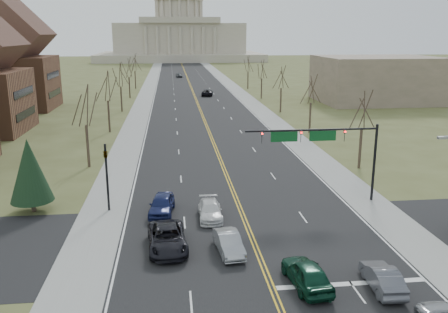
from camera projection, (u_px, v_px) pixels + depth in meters
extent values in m
plane|color=#4D5028|center=(269.00, 280.00, 29.86)|extent=(600.00, 600.00, 0.00)
cube|color=black|center=(191.00, 87.00, 135.60)|extent=(20.00, 380.00, 0.01)
cube|color=black|center=(253.00, 240.00, 35.63)|extent=(120.00, 14.00, 0.01)
cube|color=gray|center=(149.00, 88.00, 134.30)|extent=(4.00, 380.00, 0.03)
cube|color=gray|center=(233.00, 87.00, 136.90)|extent=(4.00, 380.00, 0.03)
cube|color=gold|center=(191.00, 87.00, 135.60)|extent=(0.42, 380.00, 0.01)
cube|color=silver|center=(157.00, 87.00, 134.54)|extent=(0.15, 380.00, 0.01)
cube|color=silver|center=(225.00, 87.00, 136.66)|extent=(0.15, 380.00, 0.01)
cube|color=silver|center=(351.00, 284.00, 29.44)|extent=(9.50, 0.50, 0.01)
cube|color=#B6AC97|center=(180.00, 56.00, 269.67)|extent=(90.00, 60.00, 4.00)
cube|color=#B6AC97|center=(180.00, 38.00, 267.14)|extent=(70.00, 40.00, 16.00)
cube|color=#B6AC97|center=(180.00, 20.00, 245.02)|extent=(42.00, 3.00, 3.00)
cylinder|color=#B6AC97|center=(179.00, 12.00, 263.59)|extent=(24.00, 24.00, 12.00)
cylinder|color=#B6AC97|center=(179.00, 0.00, 261.86)|extent=(27.00, 27.00, 1.60)
cylinder|color=black|center=(374.00, 163.00, 43.28)|extent=(0.24, 0.24, 7.20)
cylinder|color=black|center=(312.00, 130.00, 41.82)|extent=(12.00, 0.18, 0.18)
imported|color=black|center=(344.00, 135.00, 42.28)|extent=(0.35, 0.40, 1.10)
sphere|color=#FF0C0C|center=(345.00, 132.00, 42.05)|extent=(0.18, 0.18, 0.18)
imported|color=black|center=(301.00, 136.00, 41.85)|extent=(0.35, 0.40, 1.10)
sphere|color=#FF0C0C|center=(301.00, 133.00, 41.62)|extent=(0.18, 0.18, 0.18)
imported|color=black|center=(262.00, 137.00, 41.47)|extent=(0.35, 0.40, 1.10)
sphere|color=#FF0C0C|center=(262.00, 134.00, 41.24)|extent=(0.18, 0.18, 0.18)
cube|color=#0C4C1E|center=(323.00, 136.00, 42.07)|extent=(2.40, 0.12, 0.90)
cube|color=#0C4C1E|center=(284.00, 137.00, 41.69)|extent=(2.40, 0.12, 0.90)
cylinder|color=black|center=(107.00, 178.00, 40.84)|extent=(0.20, 0.20, 6.00)
imported|color=black|center=(105.00, 153.00, 40.28)|extent=(0.32, 0.36, 0.99)
cube|color=gray|center=(442.00, 138.00, 28.73)|extent=(0.60, 0.25, 0.15)
cylinder|color=#392A21|center=(360.00, 148.00, 54.02)|extent=(0.32, 0.32, 4.68)
cylinder|color=#392A21|center=(88.00, 146.00, 54.48)|extent=(0.32, 0.32, 4.95)
cylinder|color=#392A21|center=(310.00, 118.00, 73.24)|extent=(0.32, 0.32, 4.68)
cylinder|color=#392A21|center=(109.00, 116.00, 73.70)|extent=(0.32, 0.32, 4.95)
cylinder|color=#392A21|center=(281.00, 100.00, 92.47)|extent=(0.32, 0.32, 4.68)
cylinder|color=#392A21|center=(121.00, 99.00, 92.93)|extent=(0.32, 0.32, 4.95)
cylinder|color=#392A21|center=(261.00, 89.00, 111.69)|extent=(0.32, 0.32, 4.68)
cylinder|color=#392A21|center=(130.00, 88.00, 112.15)|extent=(0.32, 0.32, 4.95)
cylinder|color=#392A21|center=(248.00, 80.00, 130.92)|extent=(0.32, 0.32, 4.68)
cylinder|color=#392A21|center=(135.00, 80.00, 131.38)|extent=(0.32, 0.32, 4.95)
cylinder|color=#392A21|center=(34.00, 206.00, 41.25)|extent=(0.36, 0.36, 1.00)
cone|color=black|center=(30.00, 170.00, 40.43)|extent=(3.64, 3.64, 5.50)
cube|color=black|center=(26.00, 114.00, 74.13)|extent=(0.10, 9.80, 1.20)
cube|color=black|center=(24.00, 92.00, 73.29)|extent=(0.10, 9.80, 1.20)
cube|color=brown|center=(10.00, 83.00, 95.56)|extent=(17.00, 14.00, 10.50)
cube|color=#4B3225|center=(5.00, 35.00, 93.15)|extent=(17.00, 14.28, 17.00)
cube|color=black|center=(55.00, 93.00, 97.02)|extent=(0.10, 9.80, 1.20)
cube|color=black|center=(53.00, 75.00, 96.08)|extent=(0.10, 9.80, 1.20)
cube|color=#685C4A|center=(376.00, 79.00, 105.98)|extent=(25.00, 20.00, 10.00)
imported|color=#0C3423|center=(307.00, 273.00, 29.00)|extent=(2.46, 5.08, 1.67)
imported|color=#55575E|center=(382.00, 277.00, 28.73)|extent=(1.79, 4.47, 1.45)
imported|color=gray|center=(229.00, 243.00, 33.45)|extent=(2.01, 4.52, 1.44)
imported|color=black|center=(167.00, 238.00, 34.01)|extent=(3.07, 6.00, 1.62)
imported|color=silver|center=(210.00, 210.00, 39.68)|extent=(1.95, 4.68, 1.35)
imported|color=#161F4F|center=(162.00, 204.00, 40.67)|extent=(2.47, 5.01, 1.64)
imported|color=black|center=(207.00, 92.00, 117.03)|extent=(3.30, 5.92, 1.57)
imported|color=#4A4D51|center=(179.00, 75.00, 164.90)|extent=(2.41, 4.73, 1.54)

